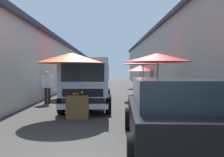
{
  "coord_description": "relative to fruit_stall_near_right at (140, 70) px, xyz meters",
  "views": [
    {
      "loc": [
        -2.82,
        0.22,
        1.62
      ],
      "look_at": [
        11.14,
        -0.06,
        1.15
      ],
      "focal_mm": 37.96,
      "sensor_mm": 36.0,
      "label": 1
    }
  ],
  "objects": [
    {
      "name": "ground",
      "position": [
        -5.23,
        2.78,
        -1.67
      ],
      "size": [
        90.0,
        90.0,
        0.0
      ],
      "primitive_type": "plane",
      "color": "#3D3A38"
    },
    {
      "name": "building_left_whitewash",
      "position": [
        -2.98,
        10.14,
        0.35
      ],
      "size": [
        49.8,
        7.5,
        4.02
      ],
      "color": "beige",
      "rests_on": "ground"
    },
    {
      "name": "building_right_concrete",
      "position": [
        -2.98,
        -4.57,
        0.97
      ],
      "size": [
        49.8,
        7.5,
        5.25
      ],
      "color": "#A39E93",
      "rests_on": "ground"
    },
    {
      "name": "fruit_stall_near_right",
      "position": [
        0.0,
        0.0,
        0.0
      ],
      "size": [
        2.5,
        2.5,
        2.16
      ],
      "color": "#9E9EA3",
      "rests_on": "ground"
    },
    {
      "name": "fruit_stall_near_left",
      "position": [
        -8.06,
        0.94,
        0.17
      ],
      "size": [
        2.44,
        2.44,
        2.4
      ],
      "color": "#9E9EA3",
      "rests_on": "ground"
    },
    {
      "name": "fruit_stall_far_right",
      "position": [
        -13.35,
        1.27,
        0.11
      ],
      "size": [
        2.33,
        2.33,
        2.3
      ],
      "color": "#9E9EA3",
      "rests_on": "ground"
    },
    {
      "name": "fruit_stall_far_left",
      "position": [
        -13.33,
        4.21,
        0.09
      ],
      "size": [
        2.44,
        2.44,
        2.32
      ],
      "color": "#9E9EA3",
      "rests_on": "ground"
    },
    {
      "name": "fruit_stall_mid_lane",
      "position": [
        -7.33,
        4.93,
        0.1
      ],
      "size": [
        2.67,
        2.67,
        2.26
      ],
      "color": "#9E9EA3",
      "rests_on": "ground"
    },
    {
      "name": "hatchback_car",
      "position": [
        -16.5,
        1.64,
        -0.93
      ],
      "size": [
        4.01,
        2.12,
        1.45
      ],
      "color": "black",
      "rests_on": "ground"
    },
    {
      "name": "delivery_truck",
      "position": [
        -12.06,
        3.85,
        -0.63
      ],
      "size": [
        4.92,
        1.98,
        2.08
      ],
      "color": "black",
      "rests_on": "ground"
    },
    {
      "name": "vendor_by_crates",
      "position": [
        -9.92,
        5.95,
        -0.76
      ],
      "size": [
        0.24,
        0.63,
        1.58
      ],
      "color": "#232328",
      "rests_on": "ground"
    },
    {
      "name": "vendor_in_shade",
      "position": [
        -4.53,
        3.39,
        -0.78
      ],
      "size": [
        0.43,
        0.51,
        1.55
      ],
      "color": "#665B4C",
      "rests_on": "ground"
    }
  ]
}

